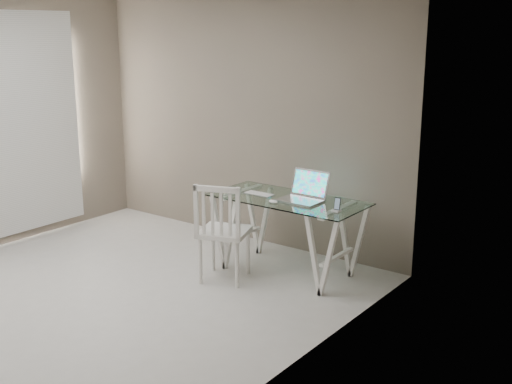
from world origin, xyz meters
The scene contains 7 objects.
room centered at (-0.06, 0.02, 1.72)m, with size 4.50×4.52×2.71m.
desk centered at (0.98, 1.62, 0.38)m, with size 1.50×0.70×0.75m.
chair centered at (0.63, 1.05, 0.53)m, with size 0.57×0.57×0.96m.
laptop centered at (1.13, 1.67, 0.81)m, with size 0.39×0.36×0.27m.
keyboard centered at (0.67, 1.58, 0.75)m, with size 0.31×0.13×0.01m, color silver.
mouse centered at (0.96, 1.40, 0.76)m, with size 0.10×0.06×0.03m, color white.
phone_dock centered at (1.57, 1.51, 0.78)m, with size 0.07×0.07×0.13m.
Camera 1 is at (4.25, -3.27, 2.33)m, focal length 45.00 mm.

